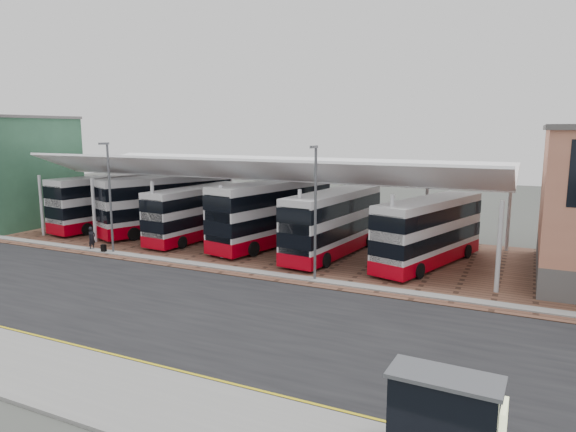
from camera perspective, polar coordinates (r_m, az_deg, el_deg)
name	(u,v)px	position (r m, az deg, el deg)	size (l,w,h in m)	color
ground	(231,308)	(26.64, -6.38, -10.17)	(140.00, 140.00, 0.00)	#3F423D
road	(220,315)	(25.84, -7.57, -10.80)	(120.00, 14.00, 0.02)	black
forecourt	(351,256)	(37.15, 6.98, -4.42)	(72.00, 16.00, 0.06)	brown
sidewalk	(95,386)	(20.18, -20.64, -17.25)	(120.00, 4.00, 0.14)	gray
north_kerb	(284,276)	(31.78, -0.43, -6.69)	(120.00, 0.80, 0.14)	gray
yellow_line_near	(135,364)	(21.47, -16.66, -15.48)	(120.00, 0.12, 0.01)	gold
yellow_line_far	(140,361)	(21.67, -16.11, -15.21)	(120.00, 0.12, 0.01)	gold
canopy	(258,171)	(40.26, -3.31, 5.04)	(37.00, 11.63, 7.07)	silver
shop_green	(17,171)	(54.15, -27.88, 4.40)	(6.40, 10.20, 10.22)	#315D41
lamp_west	(110,195)	(39.07, -19.20, 2.27)	(0.16, 0.90, 8.07)	#56585E
lamp_east	(315,209)	(30.10, 3.04, 0.75)	(0.16, 0.90, 8.07)	#56585E
bus_0	(112,201)	(49.86, -18.96, 1.54)	(4.40, 11.90, 4.79)	silver
bus_1	(166,204)	(46.09, -13.40, 1.27)	(6.99, 12.15, 4.94)	silver
bus_2	(198,213)	(42.61, -9.98, 0.29)	(3.30, 10.60, 4.30)	silver
bus_3	(272,214)	(39.92, -1.76, 0.28)	(5.23, 12.33, 4.95)	silver
bus_4	(333,223)	(36.87, 5.07, -0.83)	(3.76, 11.31, 4.57)	silver
bus_5	(429,232)	(35.23, 15.39, -1.75)	(5.50, 11.00, 4.43)	silver
pedestrian	(92,238)	(41.15, -20.96, -2.33)	(0.64, 0.42, 1.75)	black
suitcase	(104,249)	(40.02, -19.80, -3.42)	(0.35, 0.25, 0.60)	black
bus_shelter	(452,414)	(14.98, 17.78, -20.20)	(3.07, 1.50, 2.42)	black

